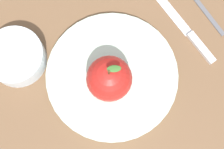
{
  "coord_description": "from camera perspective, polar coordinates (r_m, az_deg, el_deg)",
  "views": [
    {
      "loc": [
        -0.11,
        -0.11,
        0.64
      ],
      "look_at": [
        -0.04,
        0.01,
        0.02
      ],
      "focal_mm": 53.09,
      "sensor_mm": 36.0,
      "label": 1
    }
  ],
  "objects": [
    {
      "name": "dinner_plate",
      "position": [
        0.64,
        0.0,
        -0.21
      ],
      "size": [
        0.26,
        0.26,
        0.02
      ],
      "color": "#B2C6B2",
      "rests_on": "ground_plane"
    },
    {
      "name": "apple",
      "position": [
        0.59,
        -0.61,
        -0.52
      ],
      "size": [
        0.08,
        0.08,
        0.1
      ],
      "color": "#B21E19",
      "rests_on": "dinner_plate"
    },
    {
      "name": "side_bowl",
      "position": [
        0.66,
        -16.28,
        2.99
      ],
      "size": [
        0.11,
        0.11,
        0.04
      ],
      "color": "silver",
      "rests_on": "ground_plane"
    },
    {
      "name": "knife",
      "position": [
        0.69,
        12.38,
        7.9
      ],
      "size": [
        0.03,
        0.22,
        0.01
      ],
      "color": "silver",
      "rests_on": "ground_plane"
    },
    {
      "name": "ground_plane",
      "position": [
        0.66,
        3.12,
        0.48
      ],
      "size": [
        2.4,
        2.4,
        0.0
      ],
      "primitive_type": "plane",
      "color": "brown"
    }
  ]
}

